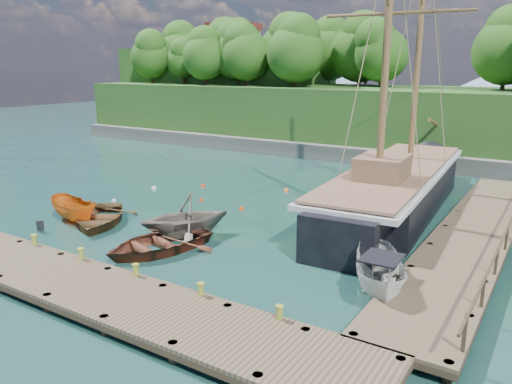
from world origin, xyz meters
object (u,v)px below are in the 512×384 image
Objects in this scene: rowboat_1 at (186,237)px; motorboat_orange at (76,222)px; rowboat_2 at (158,251)px; cabin_boat_white at (379,295)px; schooner at (394,192)px; rowboat_0 at (100,224)px.

rowboat_1 is 1.09× the size of motorboat_orange.
cabin_boat_white is (9.73, 1.05, 0.00)m from rowboat_2.
motorboat_orange is 17.52m from schooner.
rowboat_0 is at bearing -177.20° from rowboat_2.
rowboat_0 is 1.06× the size of cabin_boat_white.
cabin_boat_white is 11.41m from schooner.
cabin_boat_white is (16.38, 0.21, 0.00)m from motorboat_orange.
motorboat_orange is at bearing -143.88° from schooner.
motorboat_orange is at bearing -170.96° from rowboat_2.
cabin_boat_white is 0.17× the size of schooner.
rowboat_0 is at bearing -59.96° from motorboat_orange.
motorboat_orange is (-6.40, -1.34, 0.00)m from rowboat_1.
rowboat_2 is at bearing -50.64° from rowboat_1.
motorboat_orange is 16.39m from cabin_boat_white.
rowboat_0 is at bearing 154.95° from cabin_boat_white.
schooner is (13.44, 11.19, 1.04)m from motorboat_orange.
motorboat_orange is at bearing 156.51° from cabin_boat_white.
rowboat_1 reaches higher than rowboat_0.
cabin_boat_white is at bearing -78.62° from schooner.
schooner is at bearing -37.79° from motorboat_orange.
schooner reaches higher than cabin_boat_white.
rowboat_1 reaches higher than cabin_boat_white.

